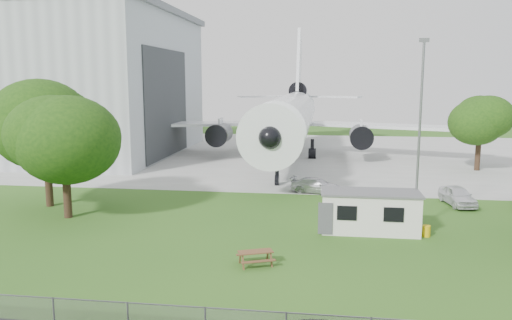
# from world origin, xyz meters

# --- Properties ---
(ground) EXTENTS (160.00, 160.00, 0.00)m
(ground) POSITION_xyz_m (0.00, 0.00, 0.00)
(ground) COLOR #407023
(concrete_apron) EXTENTS (120.00, 46.00, 0.03)m
(concrete_apron) POSITION_xyz_m (0.00, 38.00, 0.01)
(concrete_apron) COLOR #B7B7B2
(concrete_apron) RESTS_ON ground
(hangar) EXTENTS (43.00, 31.00, 18.55)m
(hangar) POSITION_xyz_m (-37.97, 36.00, 9.41)
(hangar) COLOR #B2B7BC
(hangar) RESTS_ON ground
(airliner) EXTENTS (46.36, 47.73, 17.69)m
(airliner) POSITION_xyz_m (-2.00, 35.86, 5.27)
(airliner) COLOR white
(airliner) RESTS_ON ground
(site_cabin) EXTENTS (6.75, 2.70, 2.62)m
(site_cabin) POSITION_xyz_m (5.22, 5.09, 1.31)
(site_cabin) COLOR silver
(site_cabin) RESTS_ON ground
(picnic_west) EXTENTS (2.23, 2.07, 0.76)m
(picnic_west) POSITION_xyz_m (-1.20, -1.71, 0.00)
(picnic_west) COLOR brown
(picnic_west) RESTS_ON ground
(lamp_mast) EXTENTS (0.16, 0.16, 12.00)m
(lamp_mast) POSITION_xyz_m (8.20, 6.20, 6.00)
(lamp_mast) COLOR slate
(lamp_mast) RESTS_ON ground
(tree_west_big) EXTENTS (9.41, 9.41, 11.08)m
(tree_west_big) POSITION_xyz_m (-18.56, 8.42, 6.37)
(tree_west_big) COLOR #382619
(tree_west_big) RESTS_ON ground
(tree_west_small) EXTENTS (7.43, 7.43, 9.37)m
(tree_west_small) POSITION_xyz_m (-15.52, 5.57, 5.65)
(tree_west_small) COLOR #382619
(tree_west_small) RESTS_ON ground
(tree_far_apron) EXTENTS (6.22, 6.22, 8.52)m
(tree_far_apron) POSITION_xyz_m (18.50, 28.91, 5.39)
(tree_far_apron) COLOR #382619
(tree_far_apron) RESTS_ON ground
(car_ne_hatch) EXTENTS (2.38, 4.51, 1.46)m
(car_ne_hatch) POSITION_xyz_m (12.53, 12.95, 0.73)
(car_ne_hatch) COLOR silver
(car_ne_hatch) RESTS_ON ground
(car_apron_van) EXTENTS (4.71, 2.65, 1.29)m
(car_apron_van) POSITION_xyz_m (1.66, 15.71, 0.64)
(car_apron_van) COLOR silver
(car_apron_van) RESTS_ON ground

